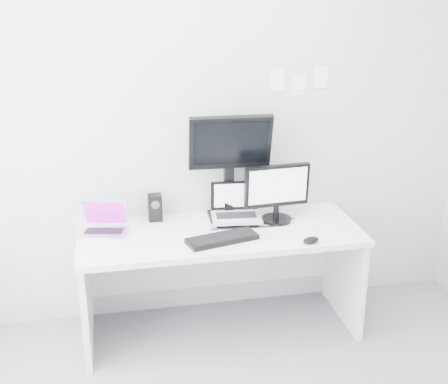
% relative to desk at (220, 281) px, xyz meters
% --- Properties ---
extents(back_wall, '(3.60, 0.00, 3.60)m').
position_rel_desk_xyz_m(back_wall, '(0.00, 0.35, 0.99)').
color(back_wall, '#B7B9BC').
rests_on(back_wall, ground).
extents(desk, '(1.80, 0.70, 0.73)m').
position_rel_desk_xyz_m(desk, '(0.00, 0.00, 0.00)').
color(desk, white).
rests_on(desk, ground).
extents(macbook, '(0.33, 0.27, 0.22)m').
position_rel_desk_xyz_m(macbook, '(-0.73, 0.09, 0.47)').
color(macbook, silver).
rests_on(macbook, desk).
extents(speaker, '(0.10, 0.10, 0.18)m').
position_rel_desk_xyz_m(speaker, '(-0.39, 0.26, 0.45)').
color(speaker, black).
rests_on(speaker, desk).
extents(dell_laptop, '(0.35, 0.28, 0.27)m').
position_rel_desk_xyz_m(dell_laptop, '(0.13, 0.11, 0.50)').
color(dell_laptop, silver).
rests_on(dell_laptop, desk).
extents(rear_monitor, '(0.54, 0.21, 0.73)m').
position_rel_desk_xyz_m(rear_monitor, '(0.11, 0.21, 0.73)').
color(rear_monitor, black).
rests_on(rear_monitor, desk).
extents(samsung_monitor, '(0.45, 0.23, 0.40)m').
position_rel_desk_xyz_m(samsung_monitor, '(0.40, 0.09, 0.57)').
color(samsung_monitor, black).
rests_on(samsung_monitor, desk).
extents(keyboard, '(0.46, 0.26, 0.03)m').
position_rel_desk_xyz_m(keyboard, '(-0.02, -0.15, 0.38)').
color(keyboard, black).
rests_on(keyboard, desk).
extents(mouse, '(0.13, 0.11, 0.04)m').
position_rel_desk_xyz_m(mouse, '(0.51, -0.29, 0.38)').
color(mouse, black).
rests_on(mouse, desk).
extents(wall_note_0, '(0.10, 0.00, 0.14)m').
position_rel_desk_xyz_m(wall_note_0, '(0.45, 0.34, 1.26)').
color(wall_note_0, white).
rests_on(wall_note_0, back_wall).
extents(wall_note_1, '(0.09, 0.00, 0.13)m').
position_rel_desk_xyz_m(wall_note_1, '(0.60, 0.34, 1.22)').
color(wall_note_1, white).
rests_on(wall_note_1, back_wall).
extents(wall_note_2, '(0.10, 0.00, 0.14)m').
position_rel_desk_xyz_m(wall_note_2, '(0.75, 0.34, 1.26)').
color(wall_note_2, white).
rests_on(wall_note_2, back_wall).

